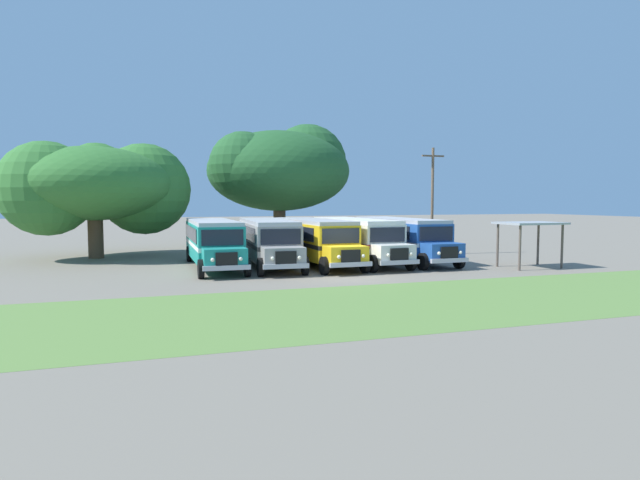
% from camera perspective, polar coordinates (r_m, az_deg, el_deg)
% --- Properties ---
extents(ground_plane, '(220.00, 220.00, 0.00)m').
position_cam_1_polar(ground_plane, '(28.15, 2.95, -3.90)').
color(ground_plane, slate).
extents(foreground_grass_strip, '(80.00, 9.16, 0.01)m').
position_cam_1_polar(foreground_grass_strip, '(21.27, 10.56, -6.60)').
color(foreground_grass_strip, olive).
rests_on(foreground_grass_strip, ground_plane).
extents(parked_bus_slot_0, '(2.74, 10.85, 2.82)m').
position_cam_1_polar(parked_bus_slot_0, '(32.61, -11.45, -0.07)').
color(parked_bus_slot_0, teal).
rests_on(parked_bus_slot_0, ground_plane).
extents(parked_bus_slot_1, '(3.25, 10.92, 2.82)m').
position_cam_1_polar(parked_bus_slot_1, '(32.85, -5.62, 0.02)').
color(parked_bus_slot_1, '#9E9993').
rests_on(parked_bus_slot_1, ground_plane).
extents(parked_bus_slot_2, '(2.92, 10.87, 2.82)m').
position_cam_1_polar(parked_bus_slot_2, '(33.32, -0.55, 0.10)').
color(parked_bus_slot_2, yellow).
rests_on(parked_bus_slot_2, ground_plane).
extents(parked_bus_slot_3, '(2.97, 10.88, 2.82)m').
position_cam_1_polar(parked_bus_slot_3, '(34.36, 3.96, 0.22)').
color(parked_bus_slot_3, silver).
rests_on(parked_bus_slot_3, ground_plane).
extents(parked_bus_slot_4, '(2.80, 10.85, 2.82)m').
position_cam_1_polar(parked_bus_slot_4, '(35.68, 8.78, 0.32)').
color(parked_bus_slot_4, '#23519E').
rests_on(parked_bus_slot_4, ground_plane).
extents(broad_shade_tree, '(12.50, 10.99, 10.77)m').
position_cam_1_polar(broad_shade_tree, '(46.15, -4.24, 7.74)').
color(broad_shade_tree, brown).
rests_on(broad_shade_tree, ground_plane).
extents(secondary_tree, '(12.58, 10.29, 8.26)m').
position_cam_1_polar(secondary_tree, '(40.32, -22.76, 5.45)').
color(secondary_tree, brown).
rests_on(secondary_tree, ground_plane).
extents(utility_pole, '(1.80, 0.20, 7.89)m').
position_cam_1_polar(utility_pole, '(40.18, 12.01, 4.45)').
color(utility_pole, brown).
rests_on(utility_pole, ground_plane).
extents(waiting_shelter, '(3.60, 2.60, 2.72)m').
position_cam_1_polar(waiting_shelter, '(33.92, 21.68, 1.35)').
color(waiting_shelter, brown).
rests_on(waiting_shelter, ground_plane).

